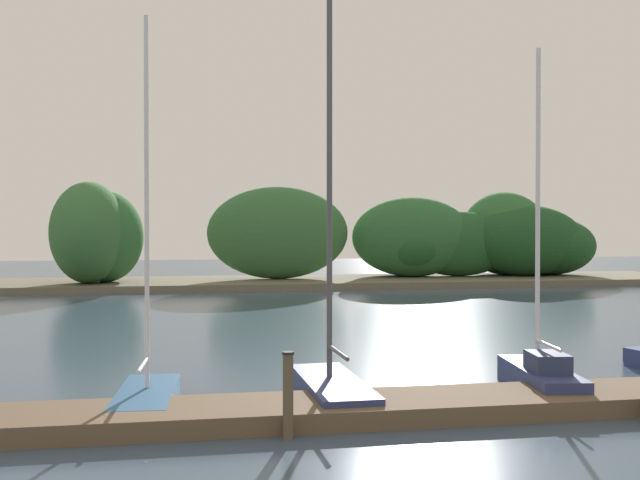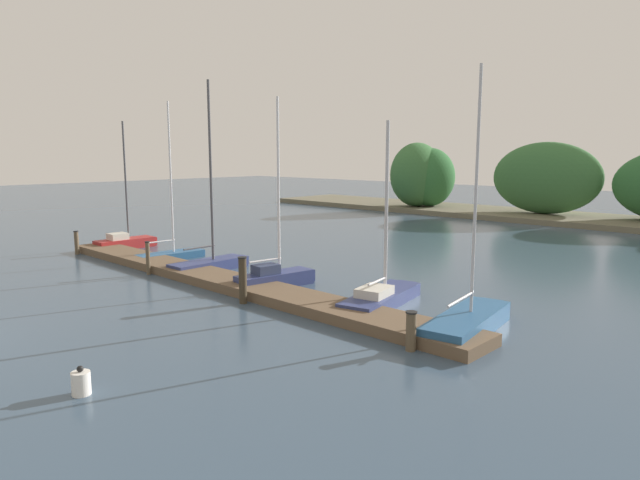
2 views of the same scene
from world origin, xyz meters
The scene contains 6 objects.
dock_pier centered at (0.00, 10.72, 0.17)m, with size 22.73×1.80×0.35m.
far_shore centered at (6.20, 41.88, 2.52)m, with size 52.01×8.73×6.03m.
sailboat_1 centered at (-5.98, 12.26, 0.33)m, with size 1.23×3.44×7.51m.
sailboat_2 centered at (-2.43, 12.06, 0.42)m, with size 1.18×3.85×8.18m.
sailboat_3 centered at (1.96, 11.96, 0.44)m, with size 1.35×3.41×7.18m.
mooring_piling_1 centered at (-3.60, 9.66, 0.72)m, with size 0.20×0.20×1.43m.
Camera 1 is at (-5.20, -2.05, 3.42)m, focal length 40.98 mm.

